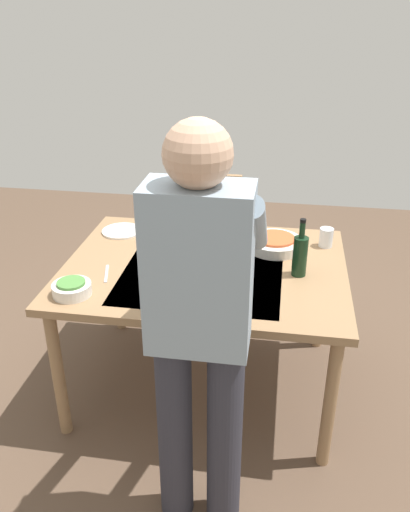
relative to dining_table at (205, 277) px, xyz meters
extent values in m
plane|color=brown|center=(0.00, 0.00, -0.70)|extent=(6.00, 6.00, 0.00)
cube|color=#93704C|center=(0.00, 0.00, 0.05)|extent=(1.43, 1.09, 0.04)
cube|color=#B2B7C1|center=(0.00, 0.00, 0.07)|extent=(0.79, 0.93, 0.00)
cylinder|color=#93704C|center=(-0.64, -0.48, -0.33)|extent=(0.06, 0.06, 0.73)
cylinder|color=#93704C|center=(0.64, -0.48, -0.33)|extent=(0.06, 0.06, 0.73)
cylinder|color=#93704C|center=(-0.64, 0.48, -0.33)|extent=(0.06, 0.06, 0.73)
cylinder|color=#93704C|center=(0.64, 0.48, -0.33)|extent=(0.06, 0.06, 0.73)
cube|color=brown|center=(0.11, -0.85, -0.25)|extent=(0.40, 0.40, 0.04)
cube|color=#93704C|center=(0.11, -1.03, 0.00)|extent=(0.40, 0.04, 0.45)
cylinder|color=#93704C|center=(-0.06, -1.02, -0.47)|extent=(0.04, 0.04, 0.43)
cylinder|color=#93704C|center=(0.28, -1.02, -0.47)|extent=(0.04, 0.04, 0.43)
cylinder|color=#93704C|center=(-0.06, -0.68, -0.47)|extent=(0.04, 0.04, 0.43)
cylinder|color=#93704C|center=(0.28, -0.68, -0.47)|extent=(0.04, 0.04, 0.43)
cylinder|color=#2D2D38|center=(-0.01, 0.83, -0.26)|extent=(0.14, 0.14, 0.88)
cylinder|color=#2D2D38|center=(-0.21, 0.83, -0.26)|extent=(0.14, 0.14, 0.88)
cube|color=#8C9EAD|center=(-0.11, 0.83, 0.48)|extent=(0.36, 0.20, 0.60)
sphere|color=tan|center=(-0.11, 0.83, 0.88)|extent=(0.22, 0.22, 0.22)
cylinder|color=#8C9EAD|center=(0.06, 0.59, 0.56)|extent=(0.08, 0.52, 0.40)
cylinder|color=#8C9EAD|center=(-0.28, 0.59, 0.56)|extent=(0.08, 0.52, 0.40)
cylinder|color=black|center=(-0.47, 0.03, 0.17)|extent=(0.07, 0.07, 0.20)
cylinder|color=black|center=(-0.47, 0.03, 0.31)|extent=(0.03, 0.03, 0.08)
cylinder|color=black|center=(-0.47, 0.03, 0.36)|extent=(0.03, 0.03, 0.02)
cylinder|color=white|center=(-0.18, 0.28, 0.08)|extent=(0.06, 0.06, 0.01)
cylinder|color=white|center=(-0.18, 0.28, 0.11)|extent=(0.01, 0.01, 0.07)
cone|color=white|center=(-0.18, 0.28, 0.19)|extent=(0.07, 0.07, 0.07)
cylinder|color=beige|center=(-0.18, 0.28, 0.16)|extent=(0.03, 0.03, 0.03)
cylinder|color=silver|center=(-0.06, 0.45, 0.12)|extent=(0.08, 0.08, 0.09)
cylinder|color=silver|center=(0.28, -0.37, 0.12)|extent=(0.07, 0.07, 0.10)
cylinder|color=silver|center=(0.04, -0.09, 0.13)|extent=(0.07, 0.07, 0.11)
cylinder|color=silver|center=(-0.62, -0.32, 0.13)|extent=(0.07, 0.07, 0.11)
cylinder|color=silver|center=(-0.34, -0.25, 0.10)|extent=(0.30, 0.30, 0.05)
cylinder|color=#C6562D|center=(-0.34, -0.25, 0.12)|extent=(0.22, 0.22, 0.03)
cylinder|color=silver|center=(0.56, 0.39, 0.10)|extent=(0.18, 0.18, 0.05)
cylinder|color=#4C843D|center=(0.56, 0.39, 0.12)|extent=(0.13, 0.13, 0.03)
cylinder|color=silver|center=(0.54, -0.33, 0.08)|extent=(0.23, 0.23, 0.01)
cylinder|color=silver|center=(0.02, -0.30, 0.08)|extent=(0.23, 0.23, 0.01)
cube|color=silver|center=(-0.02, 0.28, 0.07)|extent=(0.07, 0.20, 0.00)
cube|color=silver|center=(0.47, 0.18, 0.07)|extent=(0.06, 0.18, 0.00)
camera|label=1|loc=(-0.38, 2.36, 1.32)|focal=36.90mm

